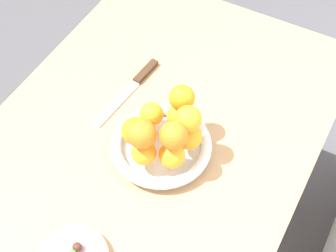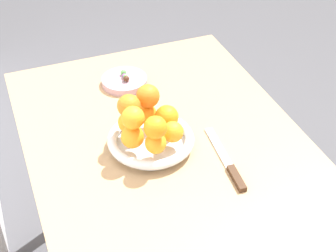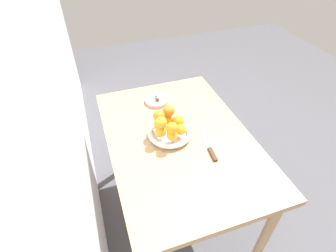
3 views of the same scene
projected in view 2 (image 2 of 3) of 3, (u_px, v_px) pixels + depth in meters
The scene contains 19 objects.
dining_table at pixel (170, 171), 1.47m from camera, with size 1.10×0.76×0.74m.
fruit_bowl at pixel (151, 141), 1.40m from camera, with size 0.24×0.24×0.04m.
candy_dish at pixel (124, 81), 1.65m from camera, with size 0.15×0.15×0.02m, color #B28C99.
orange_0 at pixel (132, 137), 1.34m from camera, with size 0.06×0.06×0.06m, color orange.
orange_1 at pixel (156, 143), 1.32m from camera, with size 0.06×0.06×0.06m, color orange.
orange_2 at pixel (174, 132), 1.36m from camera, with size 0.06×0.06×0.06m, color orange.
orange_3 at pixel (167, 117), 1.40m from camera, with size 0.07×0.07×0.07m, color orange.
orange_4 at pixel (146, 113), 1.42m from camera, with size 0.06×0.06×0.06m, color orange.
orange_5 at pixel (129, 122), 1.39m from camera, with size 0.06×0.06×0.06m, color orange.
orange_6 at pixel (129, 106), 1.34m from camera, with size 0.06×0.06×0.06m, color orange.
orange_7 at pixel (155, 127), 1.28m from camera, with size 0.06×0.06×0.06m, color orange.
orange_8 at pixel (148, 96), 1.38m from camera, with size 0.06×0.06×0.06m, color orange.
orange_9 at pixel (133, 118), 1.30m from camera, with size 0.06×0.06×0.06m, color orange.
candy_ball_0 at pixel (126, 79), 1.63m from camera, with size 0.02×0.02×0.02m, color #472819.
candy_ball_1 at pixel (124, 76), 1.64m from camera, with size 0.02×0.02×0.02m, color #8C4C99.
candy_ball_2 at pixel (124, 76), 1.64m from camera, with size 0.01×0.01×0.01m, color #C6384C.
candy_ball_3 at pixel (125, 77), 1.64m from camera, with size 0.02×0.02×0.02m, color #4C9947.
candy_ball_4 at pixel (123, 73), 1.66m from camera, with size 0.02×0.02×0.02m, color #4C9947.
knife at pixel (228, 163), 1.36m from camera, with size 0.26×0.04×0.01m.
Camera 2 is at (-1.00, 0.39, 1.66)m, focal length 55.00 mm.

